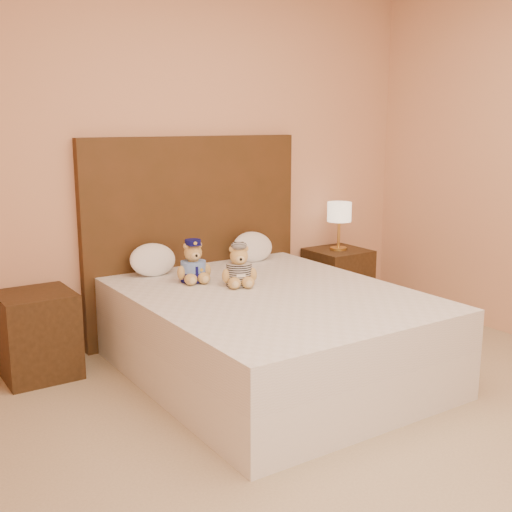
{
  "coord_description": "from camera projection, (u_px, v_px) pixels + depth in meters",
  "views": [
    {
      "loc": [
        -2.24,
        -2.01,
        1.61
      ],
      "look_at": [
        0.06,
        1.45,
        0.73
      ],
      "focal_mm": 45.0,
      "sensor_mm": 36.0,
      "label": 1
    }
  ],
  "objects": [
    {
      "name": "ground",
      "position": [
        407.0,
        452.0,
        3.19
      ],
      "size": [
        4.0,
        4.5,
        0.0
      ],
      "primitive_type": "cube",
      "color": "tan",
      "rests_on": "ground"
    },
    {
      "name": "room_walls",
      "position": [
        357.0,
        80.0,
        3.18
      ],
      "size": [
        4.04,
        4.52,
        2.72
      ],
      "color": "tan",
      "rests_on": "ground"
    },
    {
      "name": "bed",
      "position": [
        270.0,
        333.0,
        4.11
      ],
      "size": [
        1.6,
        2.0,
        0.55
      ],
      "color": "white",
      "rests_on": "ground"
    },
    {
      "name": "headboard",
      "position": [
        194.0,
        237.0,
        4.83
      ],
      "size": [
        1.75,
        0.08,
        1.5
      ],
      "primitive_type": "cube",
      "color": "#482B15",
      "rests_on": "ground"
    },
    {
      "name": "nightstand_left",
      "position": [
        38.0,
        335.0,
        4.09
      ],
      "size": [
        0.45,
        0.45,
        0.55
      ],
      "primitive_type": "cube",
      "color": "#3D2613",
      "rests_on": "ground"
    },
    {
      "name": "nightstand_right",
      "position": [
        337.0,
        281.0,
        5.44
      ],
      "size": [
        0.45,
        0.45,
        0.55
      ],
      "primitive_type": "cube",
      "color": "#3D2613",
      "rests_on": "ground"
    },
    {
      "name": "lamp",
      "position": [
        339.0,
        214.0,
        5.32
      ],
      "size": [
        0.2,
        0.2,
        0.4
      ],
      "color": "gold",
      "rests_on": "nightstand_right"
    },
    {
      "name": "teddy_police",
      "position": [
        193.0,
        261.0,
        4.28
      ],
      "size": [
        0.28,
        0.27,
        0.28
      ],
      "primitive_type": null,
      "rotation": [
        0.0,
        0.0,
        -0.17
      ],
      "color": "tan",
      "rests_on": "bed"
    },
    {
      "name": "teddy_prisoner",
      "position": [
        239.0,
        265.0,
        4.18
      ],
      "size": [
        0.31,
        0.31,
        0.27
      ],
      "primitive_type": null,
      "rotation": [
        0.0,
        0.0,
        -0.38
      ],
      "color": "tan",
      "rests_on": "bed"
    },
    {
      "name": "pillow_left",
      "position": [
        153.0,
        258.0,
        4.47
      ],
      "size": [
        0.34,
        0.22,
        0.24
      ],
      "primitive_type": "ellipsoid",
      "color": "white",
      "rests_on": "bed"
    },
    {
      "name": "pillow_right",
      "position": [
        253.0,
        245.0,
        4.92
      ],
      "size": [
        0.34,
        0.22,
        0.24
      ],
      "primitive_type": "ellipsoid",
      "color": "white",
      "rests_on": "bed"
    }
  ]
}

